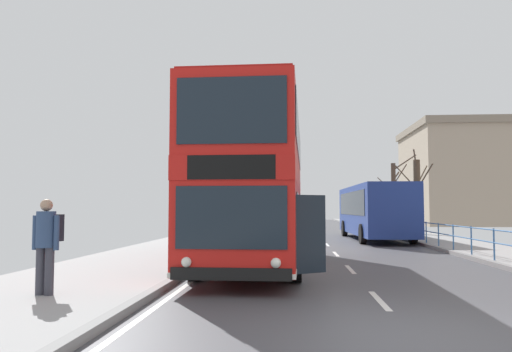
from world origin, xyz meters
name	(u,v)px	position (x,y,z in m)	size (l,w,h in m)	color
ground	(358,332)	(-0.72, 0.00, 0.04)	(15.80, 140.00, 0.20)	#46464C
double_decker_bus_main	(257,185)	(-2.65, 7.91, 2.38)	(3.17, 10.74, 4.55)	red
background_bus_far_lane	(374,210)	(2.82, 21.16, 1.60)	(2.84, 10.77, 2.90)	navy
pedestrian_railing_far_kerb	(462,234)	(4.45, 11.73, 0.79)	(0.05, 29.32, 0.96)	#386BA8
pedestrian_with_backpack	(47,239)	(-6.06, 1.94, 1.15)	(0.55, 0.56, 1.73)	#383842
bare_tree_far_00	(394,194)	(5.85, 30.98, 2.74)	(2.87, 1.61, 5.50)	#423328
bare_tree_far_01	(417,195)	(5.99, 24.56, 2.50)	(2.24, 1.95, 5.12)	#4C3D2D
background_building_00	(470,175)	(16.90, 47.28, 5.19)	(12.43, 13.74, 10.33)	gray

